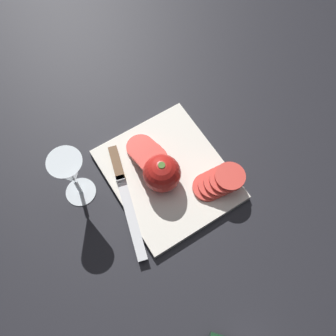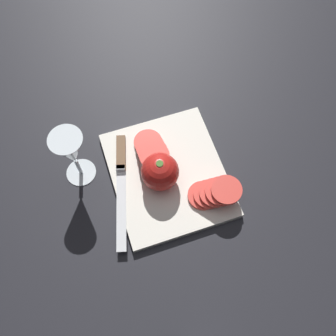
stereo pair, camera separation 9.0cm
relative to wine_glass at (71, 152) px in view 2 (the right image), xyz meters
name	(u,v)px [view 2 (the right image)]	position (x,y,z in m)	size (l,w,h in m)	color
ground_plane	(171,157)	(0.03, 0.22, -0.11)	(3.00, 3.00, 0.00)	black
cutting_board	(168,175)	(0.08, 0.20, -0.10)	(0.31, 0.26, 0.02)	silver
wine_glass	(71,152)	(0.00, 0.00, 0.00)	(0.07, 0.07, 0.17)	silver
whole_tomato	(160,172)	(0.08, 0.17, -0.05)	(0.09, 0.09, 0.09)	red
knife	(121,166)	(0.03, 0.10, -0.09)	(0.28, 0.10, 0.01)	silver
tomato_slice_stack_near	(214,193)	(0.16, 0.28, -0.07)	(0.09, 0.12, 0.05)	#D63D33
tomato_slice_stack_far	(151,149)	(0.01, 0.17, -0.07)	(0.13, 0.07, 0.06)	#D63D33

